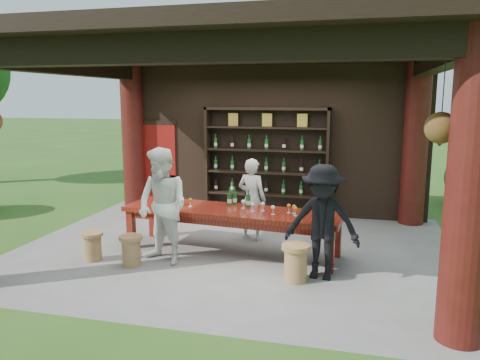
% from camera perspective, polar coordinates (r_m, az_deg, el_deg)
% --- Properties ---
extents(ground, '(90.00, 90.00, 0.00)m').
position_cam_1_polar(ground, '(8.22, -0.69, -8.39)').
color(ground, '#2D5119').
rests_on(ground, ground).
extents(pavilion, '(7.50, 6.00, 3.60)m').
position_cam_1_polar(pavilion, '(8.23, -0.04, 6.77)').
color(pavilion, slate).
rests_on(pavilion, ground).
extents(wine_shelf, '(2.72, 0.41, 2.39)m').
position_cam_1_polar(wine_shelf, '(10.27, 3.22, 2.18)').
color(wine_shelf, black).
rests_on(wine_shelf, ground).
extents(tasting_table, '(3.77, 1.32, 0.75)m').
position_cam_1_polar(tasting_table, '(7.88, -1.08, -4.38)').
color(tasting_table, '#5E170D').
rests_on(tasting_table, ground).
extents(stool_near_left, '(0.36, 0.36, 0.48)m').
position_cam_1_polar(stool_near_left, '(7.57, -13.12, -8.28)').
color(stool_near_left, olive).
rests_on(stool_near_left, ground).
extents(stool_near_right, '(0.41, 0.41, 0.54)m').
position_cam_1_polar(stool_near_right, '(6.81, 6.80, -9.89)').
color(stool_near_right, olive).
rests_on(stool_near_right, ground).
extents(stool_far_left, '(0.36, 0.36, 0.47)m').
position_cam_1_polar(stool_far_left, '(7.96, -17.55, -7.63)').
color(stool_far_left, olive).
rests_on(stool_far_left, ground).
extents(host, '(0.63, 0.50, 1.52)m').
position_cam_1_polar(host, '(8.58, 1.46, -2.36)').
color(host, beige).
rests_on(host, ground).
extents(guest_woman, '(1.08, 0.97, 1.84)m').
position_cam_1_polar(guest_woman, '(7.43, -9.40, -3.16)').
color(guest_woman, white).
rests_on(guest_woman, ground).
extents(guest_man, '(1.14, 0.73, 1.67)m').
position_cam_1_polar(guest_man, '(6.82, 9.99, -5.09)').
color(guest_man, black).
rests_on(guest_man, ground).
extents(table_bottles, '(0.43, 0.21, 0.31)m').
position_cam_1_polar(table_bottles, '(8.07, -0.32, -2.07)').
color(table_bottles, '#194C1E').
rests_on(table_bottles, tasting_table).
extents(table_glasses, '(1.90, 0.36, 0.15)m').
position_cam_1_polar(table_glasses, '(7.68, 2.67, -3.33)').
color(table_glasses, silver).
rests_on(table_glasses, tasting_table).
extents(napkin_basket, '(0.28, 0.21, 0.14)m').
position_cam_1_polar(napkin_basket, '(8.24, -8.32, -2.54)').
color(napkin_basket, '#BF6672').
rests_on(napkin_basket, tasting_table).
extents(shrubs, '(13.99, 8.73, 1.36)m').
position_cam_1_polar(shrubs, '(8.85, 8.84, -3.53)').
color(shrubs, '#194C14').
rests_on(shrubs, ground).
extents(trees, '(22.09, 10.44, 4.80)m').
position_cam_1_polar(trees, '(9.13, 22.70, 14.11)').
color(trees, '#3F2819').
rests_on(trees, ground).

